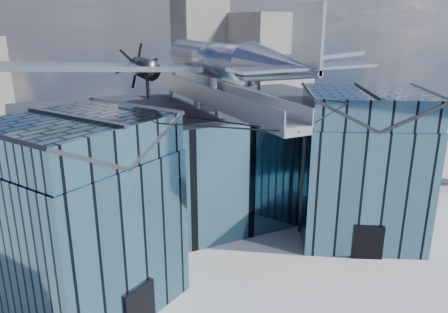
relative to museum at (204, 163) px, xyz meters
name	(u,v)px	position (x,y,z in m)	size (l,w,h in m)	color
ground_plane	(236,256)	(0.00, -5.82, -5.54)	(120.00, 120.00, 0.00)	gray
museum	(204,163)	(0.00, 0.00, 0.00)	(32.88, 24.50, 17.60)	#3F6981
bg_towers	(105,61)	(1.45, 44.67, 4.47)	(77.00, 24.50, 26.00)	slate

